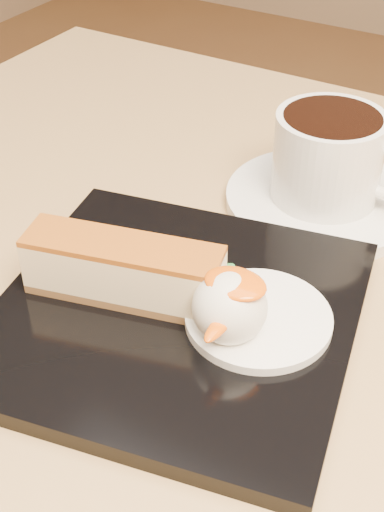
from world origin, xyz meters
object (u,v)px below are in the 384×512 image
Objects in this scene: saucer at (322,200)px; coffee_cup at (330,156)px; cheesecake at (123,270)px; ice_cream_scoop at (230,307)px; dessert_plate at (176,315)px; table at (191,490)px.

coffee_cup is at bearing 2.43° from saucer.
cheesecake is 0.08m from ice_cream_scoop.
dessert_plate is 1.71× the size of cheesecake.
cheesecake is 0.19m from coffee_cup.
table is 7.27× the size of coffee_cup.
coffee_cup is (0.03, 0.17, 0.04)m from dessert_plate.
ice_cream_scoop reaches higher than table.
saucer is (-0.01, 0.18, -0.03)m from ice_cream_scoop.
cheesecake reaches higher than dessert_plate.
table is at bearing -93.53° from saucer.
dessert_plate is 4.95× the size of ice_cream_scoop.
coffee_cup reaches higher than ice_cream_scoop.
ice_cream_scoop is (0.04, -0.01, 0.03)m from dessert_plate.
saucer is 1.36× the size of coffee_cup.
table is 18.01× the size of ice_cream_scoop.
saucer is at bearing 180.00° from coffee_cup.
dessert_plate reaches higher than saucer.
table is 0.24m from saucer.
table is 0.19m from cheesecake.
cheesecake is at bearing -112.60° from coffee_cup.
cheesecake is at bearing -171.87° from dessert_plate.
saucer is at bearing 93.84° from ice_cream_scoop.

